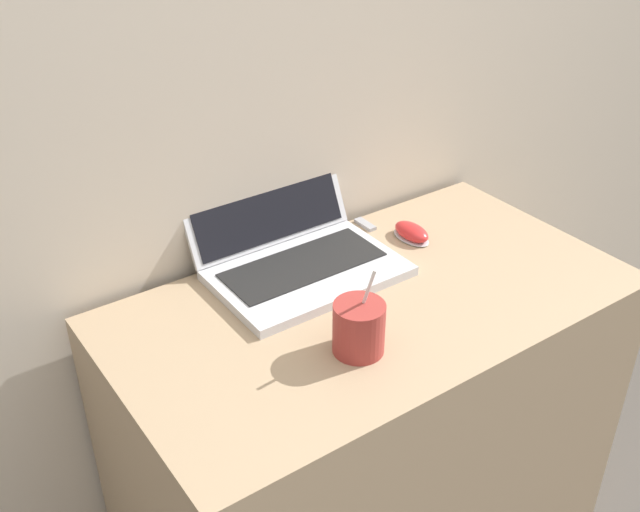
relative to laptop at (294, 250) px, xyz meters
The scene contains 6 objects.
wall_back 0.48m from the laptop, 65.14° to the left, with size 7.00×0.04×2.50m.
desk 0.46m from the laptop, 71.81° to the right, with size 1.04×0.56×0.75m.
laptop is the anchor object (origin of this frame).
drink_cup 0.31m from the laptop, 101.70° to the right, with size 0.09×0.09×0.18m.
computer_mouse 0.29m from the laptop, 10.28° to the right, with size 0.06×0.10×0.03m.
usb_stick 0.24m from the laptop, 13.10° to the left, with size 0.02×0.06×0.01m.
Camera 1 is at (-0.78, -0.65, 1.59)m, focal length 42.00 mm.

